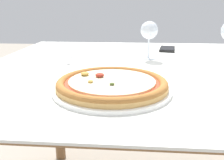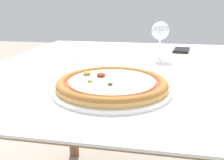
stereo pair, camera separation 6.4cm
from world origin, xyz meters
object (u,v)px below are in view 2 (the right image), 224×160
Objects in this scene: pizza_plate at (112,85)px; fork at (80,58)px; dining_table at (164,87)px; cell_phone at (182,50)px; wine_glass_far_right at (160,32)px.

pizza_plate reaches higher than fork.
pizza_plate is (-0.14, -0.29, 0.10)m from dining_table.
wine_glass_far_right is at bearing -116.64° from cell_phone.
cell_phone reaches higher than fork.
fork is (-0.20, 0.37, -0.01)m from pizza_plate.
pizza_plate is 0.44m from wine_glass_far_right.
dining_table is at bearing -11.79° from fork.
dining_table is 0.36m from fork.
cell_phone is at bearing 63.36° from wine_glass_far_right.
dining_table is 8.40× the size of wine_glass_far_right.
dining_table is 4.17× the size of pizza_plate.
pizza_plate is at bearing -115.68° from dining_table.
pizza_plate is 0.66m from cell_phone.
dining_table is 0.35m from cell_phone.
wine_glass_far_right reaches higher than dining_table.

